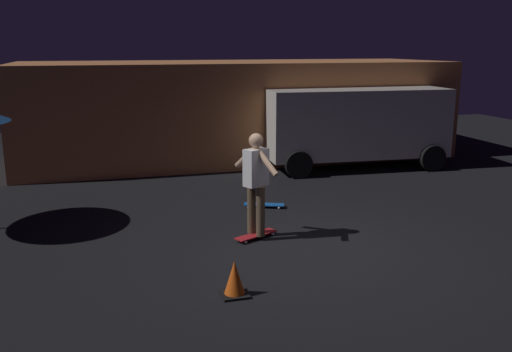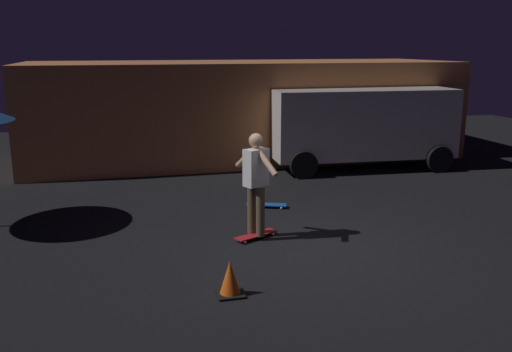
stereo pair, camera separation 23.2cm
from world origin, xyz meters
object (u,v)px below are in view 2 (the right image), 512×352
at_px(skateboard_ridden, 256,235).
at_px(traffic_cone, 230,279).
at_px(skateboard_spare, 266,205).
at_px(skater, 256,177).
at_px(parked_van, 360,122).

height_order(skateboard_ridden, traffic_cone, traffic_cone).
bearing_deg(traffic_cone, skateboard_spare, 67.47).
xyz_separation_m(skateboard_ridden, skater, (0.00, 0.00, 0.98)).
distance_m(skateboard_ridden, skateboard_spare, 1.77).
bearing_deg(skateboard_spare, skater, -111.30).
height_order(skateboard_ridden, skater, skater).
bearing_deg(traffic_cone, skateboard_ridden, 66.45).
bearing_deg(skateboard_ridden, parked_van, 49.47).
relative_size(skateboard_ridden, skater, 0.47).
height_order(parked_van, skateboard_ridden, parked_van).
relative_size(parked_van, skater, 2.82).
relative_size(skater, traffic_cone, 3.63).
height_order(skateboard_ridden, skateboard_spare, same).
bearing_deg(skateboard_ridden, skater, 45.00).
bearing_deg(skateboard_ridden, traffic_cone, -113.55).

